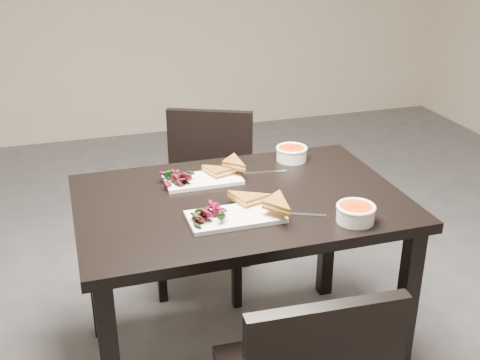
{
  "coord_description": "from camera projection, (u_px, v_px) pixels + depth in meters",
  "views": [
    {
      "loc": [
        -0.89,
        -2.34,
        1.7
      ],
      "look_at": [
        -0.3,
        -0.46,
        0.82
      ],
      "focal_mm": 44.3,
      "sensor_mm": 36.0,
      "label": 1
    }
  ],
  "objects": [
    {
      "name": "soup_bowl_near",
      "position": [
        356.0,
        212.0,
        2.0
      ],
      "size": [
        0.14,
        0.14,
        0.06
      ],
      "color": "white",
      "rests_on": "table"
    },
    {
      "name": "salad_near",
      "position": [
        207.0,
        213.0,
        1.99
      ],
      "size": [
        0.1,
        0.09,
        0.05
      ],
      "primitive_type": null,
      "color": "black",
      "rests_on": "plate_near"
    },
    {
      "name": "soup_bowl_far",
      "position": [
        292.0,
        153.0,
        2.51
      ],
      "size": [
        0.13,
        0.13,
        0.06
      ],
      "color": "white",
      "rests_on": "table"
    },
    {
      "name": "table",
      "position": [
        240.0,
        221.0,
        2.23
      ],
      "size": [
        1.2,
        0.8,
        0.75
      ],
      "color": "black",
      "rests_on": "ground"
    },
    {
      "name": "cutlery_near",
      "position": [
        301.0,
        214.0,
        2.06
      ],
      "size": [
        0.17,
        0.09,
        0.0
      ],
      "primitive_type": "cube",
      "rotation": [
        0.0,
        0.0,
        -0.43
      ],
      "color": "silver",
      "rests_on": "table"
    },
    {
      "name": "plate_near",
      "position": [
        236.0,
        217.0,
        2.03
      ],
      "size": [
        0.33,
        0.16,
        0.02
      ],
      "primitive_type": "cube",
      "color": "white",
      "rests_on": "table"
    },
    {
      "name": "cutlery_far",
      "position": [
        265.0,
        172.0,
        2.4
      ],
      "size": [
        0.18,
        0.04,
        0.0
      ],
      "primitive_type": "cube",
      "rotation": [
        0.0,
        0.0,
        -0.16
      ],
      "color": "silver",
      "rests_on": "table"
    },
    {
      "name": "chair_far",
      "position": [
        207.0,
        189.0,
        2.89
      ],
      "size": [
        0.56,
        0.56,
        0.85
      ],
      "rotation": [
        0.0,
        0.0,
        -0.43
      ],
      "color": "black",
      "rests_on": "ground"
    },
    {
      "name": "sandwich_far",
      "position": [
        220.0,
        172.0,
        2.31
      ],
      "size": [
        0.18,
        0.15,
        0.05
      ],
      "primitive_type": null,
      "rotation": [
        0.0,
        0.0,
        0.31
      ],
      "color": "#A56222",
      "rests_on": "plate_far"
    },
    {
      "name": "plate_far",
      "position": [
        203.0,
        180.0,
        2.32
      ],
      "size": [
        0.3,
        0.15,
        0.01
      ],
      "primitive_type": "cube",
      "color": "white",
      "rests_on": "table"
    },
    {
      "name": "sandwich_near",
      "position": [
        252.0,
        203.0,
        2.05
      ],
      "size": [
        0.19,
        0.17,
        0.05
      ],
      "primitive_type": null,
      "rotation": [
        0.0,
        0.0,
        0.3
      ],
      "color": "#A56222",
      "rests_on": "plate_near"
    },
    {
      "name": "salad_far",
      "position": [
        178.0,
        176.0,
        2.28
      ],
      "size": [
        0.09,
        0.08,
        0.04
      ],
      "primitive_type": null,
      "color": "black",
      "rests_on": "plate_far"
    },
    {
      "name": "ground",
      "position": [
        269.0,
        287.0,
        2.97
      ],
      "size": [
        5.0,
        5.0,
        0.0
      ],
      "primitive_type": "plane",
      "color": "#47474C",
      "rests_on": "ground"
    }
  ]
}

